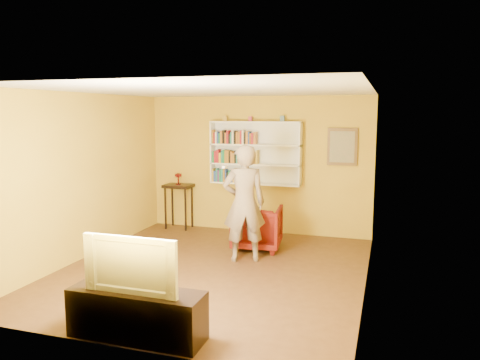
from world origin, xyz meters
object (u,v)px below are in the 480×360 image
object	(u,v)px
console_table	(178,192)
person	(244,203)
tv_cabinet	(137,314)
television	(135,262)
ruby_lustre	(178,176)
armchair	(257,228)
bookshelf	(256,153)

from	to	relation	value
console_table	person	xyz separation A→B (m)	(1.92, -1.64, 0.18)
console_table	person	distance (m)	2.53
person	tv_cabinet	xyz separation A→B (m)	(-0.31, -2.86, -0.68)
person	television	distance (m)	2.88
console_table	television	world-z (taller)	television
tv_cabinet	ruby_lustre	bearing A→B (deg)	109.79
ruby_lustre	tv_cabinet	size ratio (longest dim) A/B	0.16
console_table	ruby_lustre	size ratio (longest dim) A/B	3.92
console_table	armchair	distance (m)	2.20
ruby_lustre	armchair	size ratio (longest dim) A/B	0.28
ruby_lustre	person	world-z (taller)	person
ruby_lustre	tv_cabinet	bearing A→B (deg)	-70.21
armchair	television	world-z (taller)	television
ruby_lustre	tv_cabinet	distance (m)	4.85
ruby_lustre	television	bearing A→B (deg)	-70.21
bookshelf	ruby_lustre	world-z (taller)	bookshelf
ruby_lustre	television	size ratio (longest dim) A/B	0.22
ruby_lustre	person	bearing A→B (deg)	-40.41
console_table	tv_cabinet	xyz separation A→B (m)	(1.62, -4.50, -0.50)
television	person	bearing A→B (deg)	84.21
console_table	television	bearing A→B (deg)	-70.21
console_table	ruby_lustre	world-z (taller)	ruby_lustre
person	console_table	bearing A→B (deg)	-64.55
armchair	bookshelf	bearing A→B (deg)	-79.50
bookshelf	person	size ratio (longest dim) A/B	0.95
person	tv_cabinet	distance (m)	2.96
television	bookshelf	bearing A→B (deg)	90.36
tv_cabinet	television	world-z (taller)	television
bookshelf	armchair	distance (m)	1.67
console_table	armchair	bearing A→B (deg)	-25.82
person	television	bearing A→B (deg)	59.77
armchair	television	xyz separation A→B (m)	(-0.33, -3.56, 0.45)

